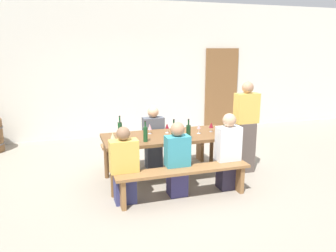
{
  "coord_description": "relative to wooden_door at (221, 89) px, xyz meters",
  "views": [
    {
      "loc": [
        -1.52,
        -4.79,
        2.08
      ],
      "look_at": [
        0.0,
        0.0,
        0.9
      ],
      "focal_mm": 35.06,
      "sensor_mm": 36.0,
      "label": 1
    }
  ],
  "objects": [
    {
      "name": "wine_bottle_2",
      "position": [
        -2.85,
        -3.25,
        -0.18
      ],
      "size": [
        0.06,
        0.06,
        0.31
      ],
      "color": "#194723",
      "rests_on": "tasting_table"
    },
    {
      "name": "tasting_table",
      "position": [
        -2.42,
        -3.01,
        -0.38
      ],
      "size": [
        2.05,
        0.87,
        0.75
      ],
      "color": "brown",
      "rests_on": "ground"
    },
    {
      "name": "ground_plane",
      "position": [
        -2.42,
        -3.01,
        -1.05
      ],
      "size": [
        24.0,
        24.0,
        0.0
      ],
      "primitive_type": "plane",
      "color": "gray"
    },
    {
      "name": "standing_host",
      "position": [
        -1.04,
        -3.02,
        -0.3
      ],
      "size": [
        0.4,
        0.24,
        1.56
      ],
      "rotation": [
        0.0,
        0.0,
        3.14
      ],
      "color": "#534841",
      "rests_on": "ground"
    },
    {
      "name": "bench_near",
      "position": [
        -2.42,
        -3.74,
        -0.7
      ],
      "size": [
        1.95,
        0.3,
        0.45
      ],
      "color": "olive",
      "rests_on": "ground"
    },
    {
      "name": "seated_guest_near_0",
      "position": [
        -3.23,
        -3.59,
        -0.55
      ],
      "size": [
        0.39,
        0.24,
        1.08
      ],
      "rotation": [
        0.0,
        0.0,
        1.57
      ],
      "color": "navy",
      "rests_on": "ground"
    },
    {
      "name": "wine_glass_3",
      "position": [
        -2.39,
        -2.87,
        -0.19
      ],
      "size": [
        0.06,
        0.06,
        0.16
      ],
      "color": "silver",
      "rests_on": "tasting_table"
    },
    {
      "name": "seated_guest_near_1",
      "position": [
        -2.47,
        -3.59,
        -0.53
      ],
      "size": [
        0.35,
        0.24,
        1.09
      ],
      "rotation": [
        0.0,
        0.0,
        1.57
      ],
      "color": "navy",
      "rests_on": "ground"
    },
    {
      "name": "wine_bottle_3",
      "position": [
        -1.5,
        -3.18,
        -0.19
      ],
      "size": [
        0.07,
        0.07,
        0.3
      ],
      "color": "#234C2D",
      "rests_on": "tasting_table"
    },
    {
      "name": "wine_bottle_5",
      "position": [
        -3.15,
        -2.78,
        -0.19
      ],
      "size": [
        0.07,
        0.07,
        0.31
      ],
      "color": "#194723",
      "rests_on": "tasting_table"
    },
    {
      "name": "wine_bottle_0",
      "position": [
        -3.23,
        -3.33,
        -0.17
      ],
      "size": [
        0.07,
        0.07,
        0.34
      ],
      "color": "#194723",
      "rests_on": "tasting_table"
    },
    {
      "name": "wine_glass_2",
      "position": [
        -1.91,
        -3.05,
        -0.19
      ],
      "size": [
        0.06,
        0.06,
        0.15
      ],
      "color": "silver",
      "rests_on": "tasting_table"
    },
    {
      "name": "wine_glass_4",
      "position": [
        -2.68,
        -2.83,
        -0.19
      ],
      "size": [
        0.07,
        0.07,
        0.16
      ],
      "color": "silver",
      "rests_on": "tasting_table"
    },
    {
      "name": "seated_guest_near_2",
      "position": [
        -1.66,
        -3.59,
        -0.49
      ],
      "size": [
        0.36,
        0.24,
        1.17
      ],
      "rotation": [
        0.0,
        0.0,
        1.57
      ],
      "color": "#2B263C",
      "rests_on": "ground"
    },
    {
      "name": "wine_glass_0",
      "position": [
        -1.68,
        -3.01,
        -0.19
      ],
      "size": [
        0.08,
        0.08,
        0.16
      ],
      "color": "silver",
      "rests_on": "tasting_table"
    },
    {
      "name": "wine_glass_1",
      "position": [
        -3.33,
        -3.26,
        -0.18
      ],
      "size": [
        0.07,
        0.07,
        0.17
      ],
      "color": "silver",
      "rests_on": "tasting_table"
    },
    {
      "name": "back_wall",
      "position": [
        -2.42,
        0.14,
        0.55
      ],
      "size": [
        14.0,
        0.2,
        3.2
      ],
      "primitive_type": "cube",
      "color": "silver",
      "rests_on": "ground"
    },
    {
      "name": "bench_far",
      "position": [
        -2.42,
        -2.27,
        -0.7
      ],
      "size": [
        1.95,
        0.3,
        0.45
      ],
      "color": "olive",
      "rests_on": "ground"
    },
    {
      "name": "wine_bottle_1",
      "position": [
        -2.19,
        -3.29,
        -0.19
      ],
      "size": [
        0.07,
        0.07,
        0.31
      ],
      "color": "#143319",
      "rests_on": "tasting_table"
    },
    {
      "name": "seated_guest_far_0",
      "position": [
        -2.51,
        -2.42,
        -0.52
      ],
      "size": [
        0.36,
        0.24,
        1.12
      ],
      "rotation": [
        0.0,
        0.0,
        -1.57
      ],
      "color": "#444D60",
      "rests_on": "ground"
    },
    {
      "name": "wine_bottle_4",
      "position": [
        -2.43,
        -3.29,
        -0.18
      ],
      "size": [
        0.07,
        0.07,
        0.32
      ],
      "color": "#143319",
      "rests_on": "tasting_table"
    },
    {
      "name": "wooden_door",
      "position": [
        0.0,
        0.0,
        0.0
      ],
      "size": [
        0.9,
        0.06,
        2.1
      ],
      "primitive_type": "cube",
      "color": "brown",
      "rests_on": "ground"
    }
  ]
}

